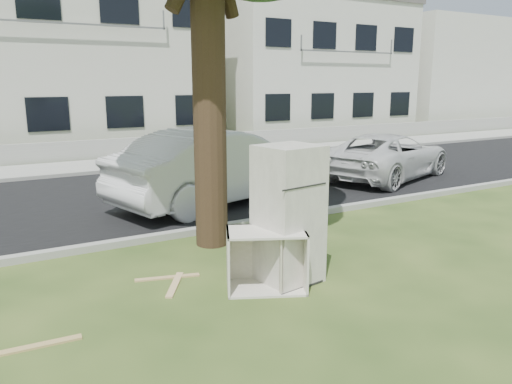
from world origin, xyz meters
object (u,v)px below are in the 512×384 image
fridge (288,215)px  car_center (220,166)px  cabinet (266,260)px  car_right (387,156)px

fridge → car_center: fridge is taller
cabinet → car_center: (1.59, 4.73, 0.45)m
car_center → car_right: car_center is taller
car_center → car_right: (5.46, 0.31, -0.20)m
fridge → car_right: (6.64, 4.95, -0.30)m
cabinet → car_right: 8.67m
fridge → cabinet: (-0.41, -0.10, -0.55)m
car_right → cabinet: bearing=106.0°
fridge → cabinet: 0.69m
car_center → car_right: bearing=-102.2°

